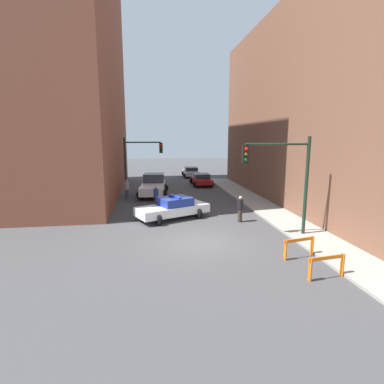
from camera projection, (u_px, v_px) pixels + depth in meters
name	position (u px, v px, depth m)	size (l,w,h in m)	color
ground_plane	(197.00, 243.00, 15.19)	(120.00, 120.00, 0.00)	#424244
sidewalk_right	(311.00, 236.00, 16.04)	(2.40, 44.00, 0.12)	#9E998E
building_corner_left	(29.00, 53.00, 24.92)	(14.00, 20.00, 24.25)	brown
building_right	(349.00, 108.00, 23.49)	(12.00, 28.00, 14.97)	brown
traffic_light_near	(286.00, 171.00, 15.48)	(3.64, 0.35, 5.20)	black
traffic_light_far	(137.00, 158.00, 26.62)	(3.44, 0.35, 5.20)	black
police_car	(173.00, 208.00, 19.53)	(5.04, 3.64, 1.52)	white
white_truck	(153.00, 185.00, 27.33)	(2.96, 5.56, 1.90)	silver
parked_car_near	(201.00, 179.00, 33.02)	(2.28, 4.30, 1.31)	maroon
parked_car_mid	(191.00, 172.00, 39.93)	(2.31, 4.32, 1.31)	silver
pedestrian_crossing	(156.00, 196.00, 22.57)	(0.41, 0.41, 1.66)	#382D23
pedestrian_corner	(127.00, 189.00, 25.81)	(0.41, 0.41, 1.66)	#474C66
pedestrian_sidewalk	(240.00, 209.00, 18.71)	(0.47, 0.47, 1.66)	#382D23
barrier_front	(327.00, 263.00, 11.23)	(1.59, 0.36, 0.90)	orange
barrier_mid	(299.00, 244.00, 13.18)	(1.58, 0.46, 0.90)	orange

